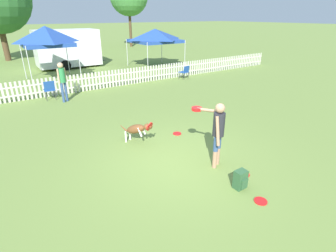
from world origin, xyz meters
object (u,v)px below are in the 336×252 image
backpack_on_grass (241,180)px  folding_chair_center (185,71)px  spectator_standing (62,78)px  frisbee_midfield (244,174)px  leaping_dog (137,129)px  frisbee_near_dog (177,134)px  canopy_tent_main (155,36)px  canopy_tent_secondary (46,36)px  equipment_trailer (67,48)px  folding_chair_blue_left (49,89)px  frisbee_near_handler (261,201)px  handler_person (217,127)px

backpack_on_grass → folding_chair_center: folding_chair_center is taller
spectator_standing → frisbee_midfield: bearing=77.3°
leaping_dog → backpack_on_grass: leaping_dog is taller
frisbee_midfield → backpack_on_grass: 0.60m
leaping_dog → frisbee_near_dog: 1.45m
canopy_tent_main → canopy_tent_secondary: (-7.25, -0.45, 0.28)m
equipment_trailer → folding_chair_blue_left: bearing=-109.3°
leaping_dog → canopy_tent_secondary: bearing=-114.4°
frisbee_near_handler → equipment_trailer: equipment_trailer is taller
handler_person → frisbee_midfield: (0.28, -0.75, -1.03)m
frisbee_near_dog → backpack_on_grass: (-0.52, -3.09, 0.20)m
handler_person → frisbee_midfield: bearing=-95.3°
equipment_trailer → canopy_tent_main: bearing=-31.9°
canopy_tent_main → spectator_standing: size_ratio=1.81×
spectator_standing → handler_person: bearing=76.6°
frisbee_near_dog → folding_chair_center: 7.85m
frisbee_near_dog → backpack_on_grass: 3.14m
spectator_standing → equipment_trailer: (2.43, 8.45, 0.32)m
equipment_trailer → frisbee_near_handler: bearing=-91.8°
frisbee_near_handler → folding_chair_blue_left: folding_chair_blue_left is taller
frisbee_near_dog → canopy_tent_main: bearing=61.8°
folding_chair_blue_left → spectator_standing: size_ratio=0.51×
leaping_dog → equipment_trailer: 13.99m
frisbee_midfield → leaping_dog: bearing=114.7°
leaping_dog → frisbee_near_handler: 3.88m
handler_person → equipment_trailer: size_ratio=0.33×
folding_chair_blue_left → canopy_tent_main: size_ratio=0.28×
frisbee_midfield → canopy_tent_secondary: canopy_tent_secondary is taller
folding_chair_center → canopy_tent_secondary: canopy_tent_secondary is taller
frisbee_near_handler → folding_chair_center: 11.17m
folding_chair_blue_left → folding_chair_center: (7.51, -0.04, -0.05)m
leaping_dog → folding_chair_blue_left: bearing=-104.5°
backpack_on_grass → folding_chair_blue_left: folding_chair_blue_left is taller
leaping_dog → canopy_tent_main: canopy_tent_main is taller
folding_chair_center → canopy_tent_secondary: 7.93m
backpack_on_grass → folding_chair_center: size_ratio=0.55×
canopy_tent_main → canopy_tent_secondary: bearing=-176.5°
spectator_standing → leaping_dog: bearing=71.0°
folding_chair_center → frisbee_near_handler: bearing=48.9°
frisbee_near_handler → folding_chair_center: folding_chair_center is taller
frisbee_midfield → equipment_trailer: size_ratio=0.05×
frisbee_midfield → backpack_on_grass: size_ratio=0.62×
frisbee_near_dog → folding_chair_center: bearing=50.9°
frisbee_near_dog → canopy_tent_main: canopy_tent_main is taller
frisbee_near_handler → folding_chair_center: bearing=60.7°
backpack_on_grass → spectator_standing: 8.78m
frisbee_near_dog → backpack_on_grass: backpack_on_grass is taller
frisbee_near_handler → frisbee_midfield: bearing=60.7°
folding_chair_center → canopy_tent_secondary: (-6.55, 4.01, 1.98)m
equipment_trailer → folding_chair_center: bearing=-58.7°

